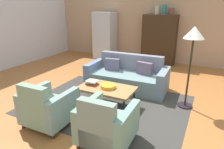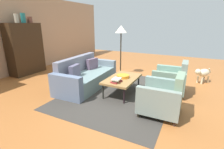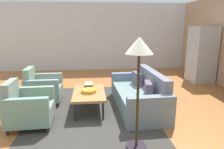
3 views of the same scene
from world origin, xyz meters
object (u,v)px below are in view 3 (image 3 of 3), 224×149
at_px(armchair_right, 27,108).
at_px(floor_lamp, 139,56).
at_px(couch, 141,96).
at_px(refrigerator, 202,54).
at_px(coffee_table, 89,93).
at_px(fruit_bowl, 89,91).
at_px(book_stack, 89,85).
at_px(armchair_left, 42,89).

height_order(armchair_right, floor_lamp, floor_lamp).
relative_size(couch, refrigerator, 1.15).
xyz_separation_m(coffee_table, refrigerator, (-2.07, 3.76, 0.53)).
bearing_deg(fruit_bowl, book_stack, -179.58).
bearing_deg(book_stack, floor_lamp, 21.10).
relative_size(armchair_right, floor_lamp, 0.51).
xyz_separation_m(couch, refrigerator, (-2.07, 2.58, 0.64)).
distance_m(coffee_table, armchair_left, 1.31).
distance_m(couch, armchair_left, 2.43).
distance_m(refrigerator, floor_lamp, 4.75).
bearing_deg(book_stack, fruit_bowl, 0.42).
bearing_deg(armchair_right, coffee_table, 115.62).
bearing_deg(floor_lamp, couch, 163.87).
relative_size(book_stack, floor_lamp, 0.17).
distance_m(coffee_table, refrigerator, 4.33).
distance_m(fruit_bowl, book_stack, 0.41).
bearing_deg(couch, refrigerator, -53.22).
relative_size(couch, fruit_bowl, 6.48).
relative_size(armchair_left, armchair_right, 1.00).
distance_m(coffee_table, armchair_right, 1.31).
relative_size(fruit_bowl, floor_lamp, 0.19).
distance_m(fruit_bowl, refrigerator, 4.34).
relative_size(fruit_bowl, refrigerator, 0.18).
height_order(fruit_bowl, floor_lamp, floor_lamp).
relative_size(coffee_table, book_stack, 4.02).
xyz_separation_m(armchair_left, armchair_right, (1.20, 0.00, 0.00)).
bearing_deg(refrigerator, armchair_right, -61.49).
xyz_separation_m(coffee_table, fruit_bowl, (0.04, 0.00, 0.07)).
height_order(book_stack, floor_lamp, floor_lamp).
xyz_separation_m(armchair_right, refrigerator, (-2.68, 4.93, 0.58)).
relative_size(book_stack, refrigerator, 0.16).
xyz_separation_m(fruit_bowl, floor_lamp, (1.51, 0.74, 0.98)).
xyz_separation_m(couch, fruit_bowl, (0.04, -1.19, 0.18)).
distance_m(armchair_left, floor_lamp, 3.07).
xyz_separation_m(fruit_bowl, refrigerator, (-2.11, 3.76, 0.46)).
xyz_separation_m(coffee_table, armchair_left, (-0.60, -1.17, -0.05)).
distance_m(armchair_left, book_stack, 1.19).
height_order(fruit_bowl, book_stack, book_stack).
bearing_deg(couch, fruit_bowl, 90.04).
bearing_deg(armchair_left, floor_lamp, 40.62).
bearing_deg(refrigerator, armchair_left, -73.33).
xyz_separation_m(book_stack, refrigerator, (-1.71, 3.76, 0.45)).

